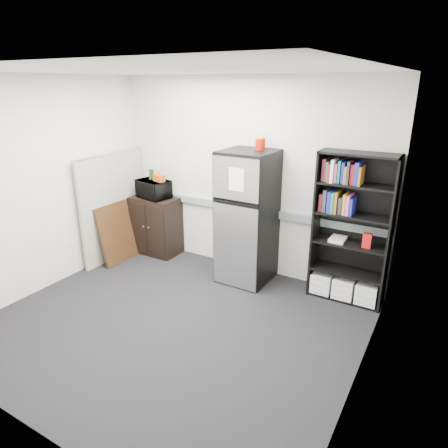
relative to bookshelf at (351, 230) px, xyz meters
The scene contains 18 objects.
floor 2.37m from the bookshelf, 134.33° to the right, with size 4.00×4.00×0.00m, color black.
wall_back 1.60m from the bookshelf, behind, with size 4.00×0.02×2.70m, color silver.
wall_right 1.69m from the bookshelf, 73.25° to the right, with size 0.02×3.50×2.70m, color silver.
wall_left 3.89m from the bookshelf, 156.08° to the right, with size 0.02×3.50×2.70m, color silver.
ceiling 2.83m from the bookshelf, 134.33° to the right, with size 4.00×3.50×0.02m, color white.
electrical_raceway 1.54m from the bookshelf, behind, with size 3.92×0.05×0.10m, color gray.
wall_note 1.99m from the bookshelf, behind, with size 0.14×0.00×0.10m, color white.
bookshelf is the anchor object (origin of this frame).
cubicle_partition 3.46m from the bookshelf, behind, with size 0.06×1.30×1.62m.
cabinet 3.02m from the bookshelf, behind, with size 0.73×0.49×0.91m.
microwave 2.99m from the bookshelf, behind, with size 0.50×0.34×0.28m, color black.
snack_box_a 3.05m from the bookshelf, behind, with size 0.07×0.05×0.15m, color #195117.
snack_box_b 3.05m from the bookshelf, behind, with size 0.07×0.05×0.15m, color #0C361D.
snack_box_c 2.96m from the bookshelf, behind, with size 0.07×0.05×0.14m, color orange.
snack_bag 2.87m from the bookshelf, behind, with size 0.18×0.10×0.10m, color #B83E12.
refrigerator 1.34m from the bookshelf, behind, with size 0.68×0.71×1.78m.
coffee_can 1.57m from the bookshelf, behind, with size 0.13×0.13×0.18m.
framed_poster 3.38m from the bookshelf, 169.96° to the right, with size 0.21×0.70×0.89m.
Camera 1 is at (2.47, -3.08, 2.60)m, focal length 32.00 mm.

